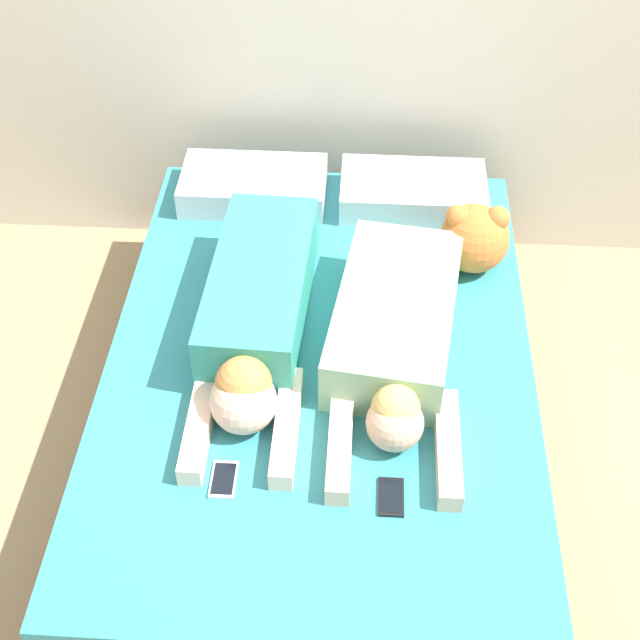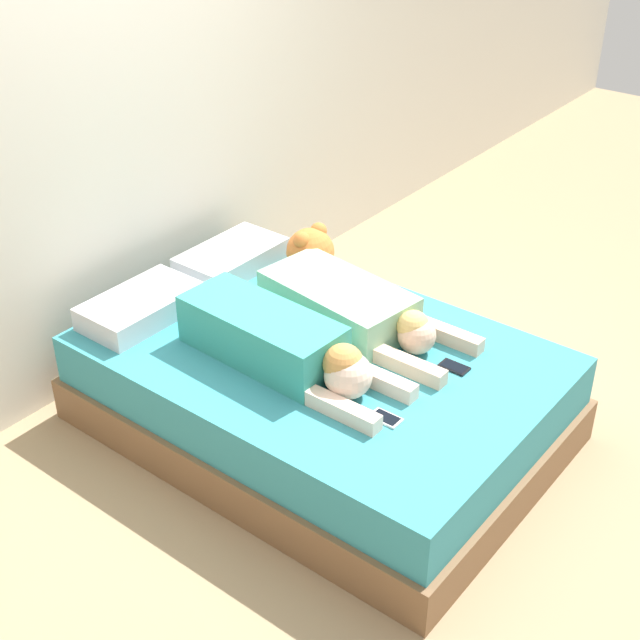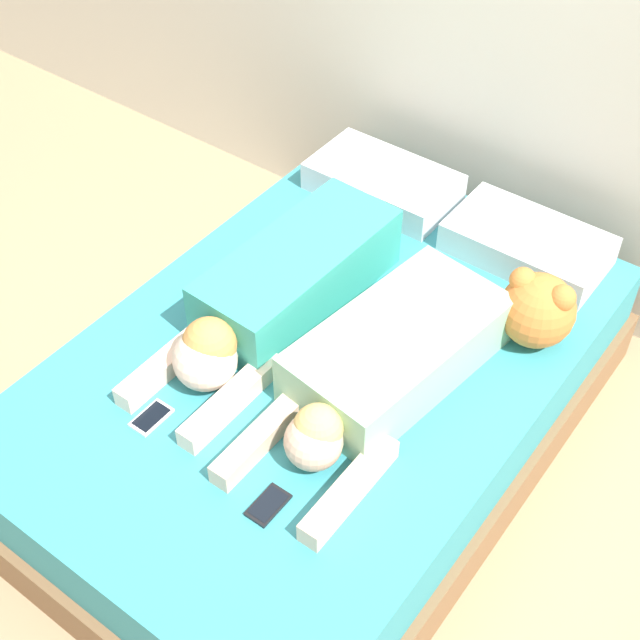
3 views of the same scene
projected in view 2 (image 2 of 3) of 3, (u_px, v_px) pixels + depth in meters
The scene contains 10 objects.
ground_plane at pixel (320, 427), 4.31m from camera, with size 12.00×12.00×0.00m, color #9E8460.
wall_back at pixel (121, 116), 4.27m from camera, with size 12.00×0.06×2.60m.
bed at pixel (320, 389), 4.19m from camera, with size 1.47×2.13×0.46m.
pillow_head_left at pixel (141, 307), 4.27m from camera, with size 0.57×0.33×0.12m.
pillow_head_right at pixel (232, 258), 4.70m from camera, with size 0.57×0.33×0.12m.
person_left at pixel (282, 344), 3.89m from camera, with size 0.34×1.12×0.24m.
person_right at pixel (352, 309), 4.19m from camera, with size 0.47×1.08×0.20m.
cell_phone_left at pixel (386, 418), 3.62m from camera, with size 0.07×0.13×0.01m.
cell_phone_right at pixel (454, 367), 3.93m from camera, with size 0.07×0.13×0.01m.
plush_toy at pixel (310, 251), 4.61m from camera, with size 0.25×0.25×0.26m.
Camera 2 is at (-2.67, -2.10, 2.71)m, focal length 50.00 mm.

